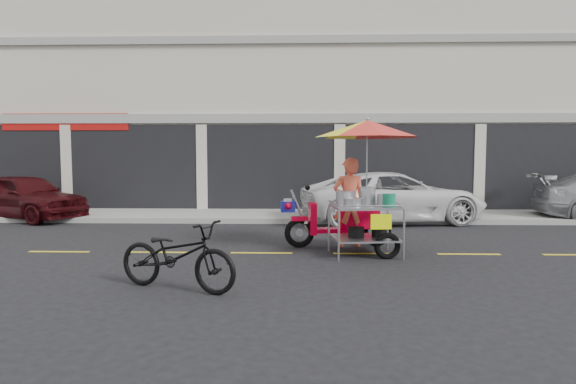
{
  "coord_description": "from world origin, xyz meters",
  "views": [
    {
      "loc": [
        -1.21,
        -9.22,
        1.89
      ],
      "look_at": [
        -1.5,
        0.6,
        1.15
      ],
      "focal_mm": 30.0,
      "sensor_mm": 36.0,
      "label": 1
    }
  ],
  "objects_px": {
    "white_pickup": "(393,197)",
    "food_vendor_rig": "(359,168)",
    "maroon_sedan": "(24,197)",
    "near_bicycle": "(177,255)"
  },
  "relations": [
    {
      "from": "food_vendor_rig",
      "to": "maroon_sedan",
      "type": "bearing_deg",
      "value": 147.29
    },
    {
      "from": "near_bicycle",
      "to": "white_pickup",
      "type": "bearing_deg",
      "value": -10.85
    },
    {
      "from": "white_pickup",
      "to": "food_vendor_rig",
      "type": "distance_m",
      "value": 4.56
    },
    {
      "from": "white_pickup",
      "to": "near_bicycle",
      "type": "height_order",
      "value": "white_pickup"
    },
    {
      "from": "maroon_sedan",
      "to": "near_bicycle",
      "type": "distance_m",
      "value": 9.75
    },
    {
      "from": "near_bicycle",
      "to": "food_vendor_rig",
      "type": "bearing_deg",
      "value": -24.66
    },
    {
      "from": "maroon_sedan",
      "to": "food_vendor_rig",
      "type": "bearing_deg",
      "value": -92.24
    },
    {
      "from": "near_bicycle",
      "to": "food_vendor_rig",
      "type": "xyz_separation_m",
      "value": [
        2.87,
        2.83,
        1.16
      ]
    },
    {
      "from": "maroon_sedan",
      "to": "white_pickup",
      "type": "distance_m",
      "value": 10.81
    },
    {
      "from": "white_pickup",
      "to": "food_vendor_rig",
      "type": "xyz_separation_m",
      "value": [
        -1.46,
        -4.21,
        0.94
      ]
    }
  ]
}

